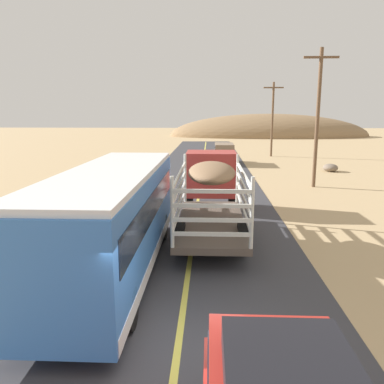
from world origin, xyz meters
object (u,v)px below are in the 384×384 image
at_px(power_pole_mid, 318,115).
at_px(boulder_near_shoulder, 330,168).
at_px(livestock_truck, 211,181).
at_px(bus, 113,218).
at_px(power_pole_far, 272,117).
at_px(car_far, 224,152).

xyz_separation_m(power_pole_mid, boulder_near_shoulder, (3.21, 7.07, -4.41)).
distance_m(livestock_truck, boulder_near_shoulder, 18.48).
relative_size(power_pole_mid, boulder_near_shoulder, 6.50).
distance_m(livestock_truck, bus, 7.04).
height_order(power_pole_far, boulder_near_shoulder, power_pole_far).
height_order(power_pole_mid, boulder_near_shoulder, power_pole_mid).
height_order(car_far, power_pole_far, power_pole_far).
bearing_deg(livestock_truck, power_pole_mid, 50.54).
xyz_separation_m(bus, power_pole_mid, (9.86, 14.72, 2.99)).
xyz_separation_m(bus, car_far, (4.30, 26.50, -0.66)).
bearing_deg(power_pole_mid, livestock_truck, -129.46).
bearing_deg(power_pole_far, boulder_near_shoulder, -74.43).
xyz_separation_m(livestock_truck, power_pole_far, (6.87, 26.95, 2.57)).
xyz_separation_m(car_far, power_pole_mid, (5.56, -11.78, 3.65)).
xyz_separation_m(power_pole_far, boulder_near_shoulder, (3.21, -11.53, -4.04)).
height_order(power_pole_mid, power_pole_far, power_pole_mid).
distance_m(car_far, power_pole_mid, 13.52).
height_order(livestock_truck, power_pole_far, power_pole_far).
height_order(car_far, power_pole_mid, power_pole_mid).
xyz_separation_m(livestock_truck, bus, (-2.99, -6.37, -0.04)).
height_order(livestock_truck, bus, bus).
xyz_separation_m(bus, power_pole_far, (9.86, 33.32, 2.62)).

